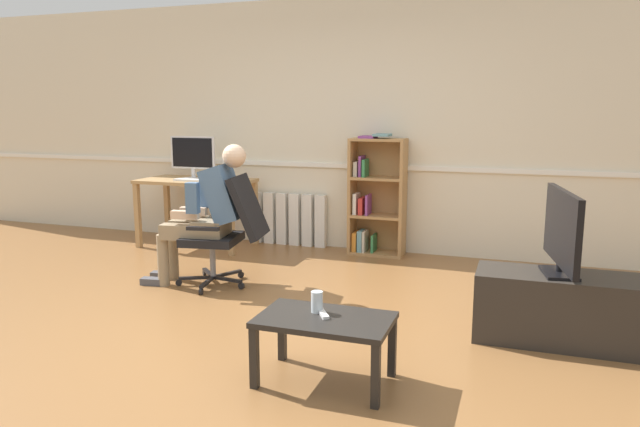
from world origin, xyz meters
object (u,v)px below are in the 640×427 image
Objects in this scene: radiator at (288,219)px; computer_mouse at (211,180)px; computer_desk at (196,189)px; imac_monitor at (193,154)px; tv_screen at (562,231)px; tv_stand at (556,308)px; spare_remote at (323,314)px; person_seated at (207,211)px; drinking_glass at (317,302)px; keyboard at (193,180)px; coffee_table at (325,326)px; office_chair at (228,227)px; bookshelf at (374,198)px.

computer_mouse is at bearing -143.43° from radiator.
imac_monitor is at bearing 133.84° from computer_desk.
tv_screen is at bearing -24.41° from computer_mouse.
computer_mouse is at bearing 155.58° from tv_stand.
person_seated is at bearing 104.71° from spare_remote.
drinking_glass is at bearing 37.94° from person_seated.
drinking_glass is at bearing 117.04° from tv_screen.
drinking_glass is at bearing -47.36° from keyboard.
keyboard is (0.05, -0.14, 0.12)m from computer_desk.
coffee_table is 6.10× the size of drinking_glass.
computer_mouse is 0.10× the size of office_chair.
tv_screen is at bearing -48.78° from bookshelf.
office_chair is (0.80, -1.13, -0.25)m from computer_mouse.
computer_mouse is 0.13× the size of coffee_table.
tv_screen is at bearing 36.67° from drinking_glass.
keyboard is 4.22× the size of computer_mouse.
tv_screen is (2.76, -2.07, 0.46)m from radiator.
computer_mouse is at bearing 97.18° from spare_remote.
tv_stand is (1.73, -1.97, -0.37)m from bookshelf.
tv_screen is 1.69m from drinking_glass.
tv_stand is 8.44× the size of drinking_glass.
tv_stand is (3.66, -1.54, -0.53)m from keyboard.
keyboard reaches higher than drinking_glass.
bookshelf reaches higher than computer_mouse.
computer_mouse is (0.34, -0.20, -0.26)m from imac_monitor.
tv_screen is 6.77× the size of drinking_glass.
computer_mouse is 0.82× the size of drinking_glass.
spare_remote is (2.38, -2.57, -0.37)m from keyboard.
drinking_glass reaches higher than coffee_table.
keyboard is at bearing -61.04° from imac_monitor.
radiator is (0.90, 0.53, -0.47)m from keyboard.
tv_stand is at bearing 6.15° from spare_remote.
computer_desk is 0.97× the size of bookshelf.
office_chair is 0.79× the size of person_seated.
imac_monitor is 0.47m from computer_mouse.
bookshelf reaches higher than radiator.
keyboard is at bearing -146.91° from office_chair.
person_seated reaches higher than drinking_glass.
drinking_glass is at bearing -50.35° from computer_mouse.
keyboard is 1.15m from radiator.
tv_stand is 1.38× the size of coffee_table.
office_chair reaches higher than computer_mouse.
bookshelf reaches higher than coffee_table.
computer_desk is 1.50× the size of tv_screen.
person_seated is at bearing -125.03° from bookshelf.
keyboard is at bearing 157.13° from tv_stand.
drinking_glass is (1.32, -1.42, -0.08)m from office_chair.
coffee_table is at bearing -64.41° from radiator.
radiator is at bearing 168.03° from person_seated.
bookshelf reaches higher than person_seated.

